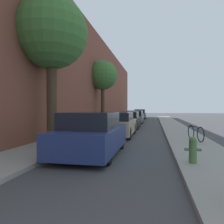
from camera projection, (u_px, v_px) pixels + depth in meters
The scene contains 14 objects.
ground_plane at pixel (137, 130), 15.63m from camera, with size 120.00×120.00×0.00m, color #3D3D3F.
sidewalk_left at pixel (98, 129), 16.19m from camera, with size 2.00×52.00×0.12m.
sidewalk_right at pixel (178, 130), 15.07m from camera, with size 2.00×52.00×0.12m.
building_facade_left at pixel (81, 73), 16.39m from camera, with size 0.70×52.00×8.57m.
parked_car_navy at pixel (92, 135), 7.47m from camera, with size 1.87×4.04×1.48m.
parked_car_champagne at pixel (118, 125), 12.52m from camera, with size 1.76×4.38×1.37m.
parked_car_black at pixel (128, 120), 17.47m from camera, with size 1.81×4.22×1.35m.
parked_car_grey at pixel (135, 117), 23.30m from camera, with size 1.79×4.24×1.37m.
parked_car_red at pixel (137, 116), 28.19m from camera, with size 1.72×4.00×1.33m.
parked_car_teal at pixel (140, 114), 33.28m from camera, with size 1.74×4.19×1.46m.
street_tree_near at pixel (51, 34), 9.35m from camera, with size 3.16×3.16×6.38m.
street_tree_far at pixel (103, 76), 19.09m from camera, with size 2.61×2.61×5.76m.
fire_hydrant at pixel (193, 149), 5.84m from camera, with size 0.44×0.20×0.72m.
bicycle at pixel (195, 133), 9.90m from camera, with size 0.55×1.63×0.68m.
Camera 1 is at (1.27, 0.34, 1.61)m, focal length 34.41 mm.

